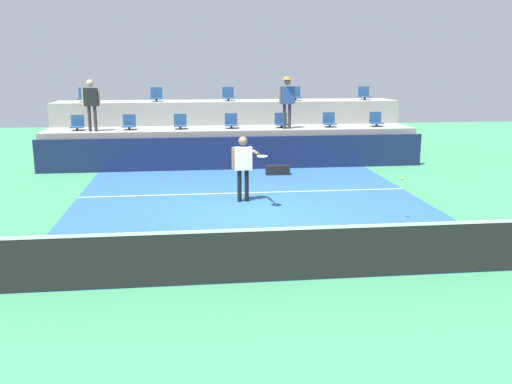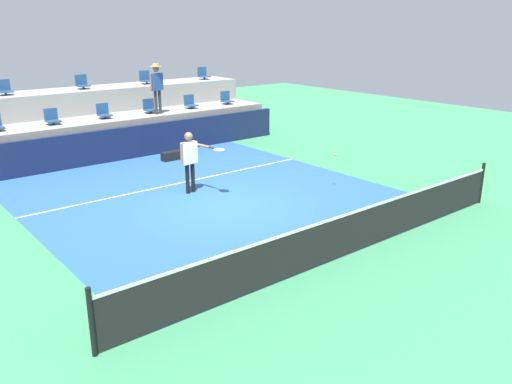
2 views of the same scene
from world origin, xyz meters
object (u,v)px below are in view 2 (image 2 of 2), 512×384
Objects in this scene: spectator_with_hat at (157,83)px; stadium_chair_upper_center at (82,83)px; stadium_chair_lower_mid_left at (52,118)px; stadium_chair_lower_far_right at (226,99)px; stadium_chair_lower_right at (190,103)px; stadium_chair_lower_mid_right at (150,107)px; stadium_chair_upper_left at (4,89)px; equipment_bag at (172,156)px; tennis_ball at (336,155)px; stadium_chair_upper_far_right at (203,74)px; stadium_chair_upper_right at (146,78)px; tennis_player at (190,156)px; stadium_chair_lower_center at (104,112)px.

stadium_chair_upper_center is at bearing 131.14° from spectator_with_hat.
stadium_chair_lower_mid_left is 7.10m from stadium_chair_lower_far_right.
stadium_chair_lower_right is at bearing 0.00° from stadium_chair_lower_mid_left.
stadium_chair_lower_mid_right is 1.00× the size of stadium_chair_upper_left.
equipment_bag is at bearing -133.86° from stadium_chair_lower_right.
stadium_chair_lower_mid_left is at bearing 122.01° from tennis_ball.
stadium_chair_lower_mid_right is 1.00× the size of stadium_chair_upper_far_right.
spectator_with_hat is (-0.70, -2.18, 0.05)m from stadium_chair_upper_right.
tennis_player is at bearing -71.43° from stadium_chair_upper_left.
stadium_chair_upper_far_right is (5.40, 1.80, 0.85)m from stadium_chair_lower_center.
stadium_chair_upper_center is at bearing 88.84° from tennis_player.
stadium_chair_upper_right is 2.76m from stadium_chair_upper_far_right.
stadium_chair_lower_right and stadium_chair_lower_far_right have the same top height.
stadium_chair_lower_center is (1.79, 0.00, 0.00)m from stadium_chair_lower_mid_left.
spectator_with_hat is (3.73, -0.38, 0.90)m from stadium_chair_lower_mid_left.
equipment_bag is at bearing -46.10° from stadium_chair_upper_left.
stadium_chair_upper_right and stadium_chair_upper_far_right have the same top height.
tennis_ball is at bearing -79.96° from stadium_chair_lower_mid_right.
stadium_chair_upper_far_right reaches higher than equipment_bag.
stadium_chair_upper_center is at bearing 0.00° from stadium_chair_upper_left.
tennis_ball is (3.19, -9.81, -1.34)m from stadium_chair_upper_center.
equipment_bag is (-0.63, -1.96, -2.21)m from spectator_with_hat.
stadium_chair_lower_right is 0.31× the size of tennis_player.
stadium_chair_upper_right is 9.91m from tennis_ball.
tennis_player is (-2.76, -7.61, -1.28)m from stadium_chair_upper_right.
stadium_chair_upper_far_right reaches higher than stadium_chair_lower_center.
tennis_player is (-0.13, -5.81, -0.43)m from stadium_chair_lower_center.
stadium_chair_upper_left is 8.13m from tennis_player.
stadium_chair_lower_mid_left is at bearing 180.00° from stadium_chair_lower_right.
stadium_chair_lower_mid_right is at bearing 71.70° from tennis_player.
stadium_chair_upper_right is (2.64, 1.80, 0.85)m from stadium_chair_lower_center.
stadium_chair_lower_far_right is at bearing 0.00° from stadium_chair_lower_mid_right.
tennis_player is 5.96m from spectator_with_hat.
stadium_chair_upper_center is at bearing 180.00° from stadium_chair_upper_right.
tennis_player is (2.56, -7.61, -1.28)m from stadium_chair_upper_left.
stadium_chair_lower_right is 3.51m from equipment_bag.
stadium_chair_lower_center is at bearing -145.66° from stadium_chair_upper_right.
tennis_player is 4.00m from tennis_ball.
tennis_ball is at bearing -102.55° from stadium_chair_upper_far_right.
spectator_with_hat reaches higher than tennis_ball.
stadium_chair_lower_mid_right is 3.51m from stadium_chair_lower_far_right.
spectator_with_hat is (0.14, -0.38, 0.90)m from stadium_chair_lower_mid_right.
stadium_chair_lower_center is 1.00× the size of stadium_chair_upper_far_right.
stadium_chair_lower_far_right is at bearing 0.00° from stadium_chair_lower_right.
stadium_chair_upper_center is 5.37m from stadium_chair_upper_far_right.
stadium_chair_lower_far_right is at bearing -33.98° from stadium_chair_upper_right.
spectator_with_hat is (-3.46, -2.18, 0.05)m from stadium_chair_upper_far_right.
stadium_chair_upper_center is 7.72m from tennis_player.
stadium_chair_lower_far_right is 7.65× the size of tennis_ball.
stadium_chair_upper_left is at bearing 180.00° from stadium_chair_upper_far_right.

